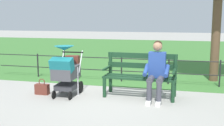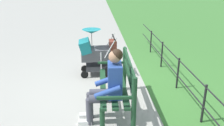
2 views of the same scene
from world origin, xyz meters
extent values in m
plane|color=#9E9B93|center=(0.00, 0.00, 0.00)|extent=(60.00, 60.00, 0.00)
cube|color=#3D7533|center=(0.00, -8.80, 0.00)|extent=(40.00, 16.00, 0.01)
cube|color=#193D23|center=(-0.74, -0.18, 0.45)|extent=(1.60, 0.14, 0.04)
cube|color=#193D23|center=(-0.73, 0.00, 0.45)|extent=(1.60, 0.14, 0.04)
cube|color=#193D23|center=(-0.73, 0.18, 0.45)|extent=(1.60, 0.14, 0.04)
cube|color=#193D23|center=(-0.74, -0.28, 0.67)|extent=(1.60, 0.08, 0.12)
cube|color=#193D23|center=(-0.74, -0.28, 0.90)|extent=(1.60, 0.08, 0.12)
cylinder|color=#193D23|center=(-1.47, 0.22, 0.23)|extent=(0.08, 0.08, 0.45)
cylinder|color=#193D23|center=(-1.49, -0.26, 0.47)|extent=(0.08, 0.08, 0.95)
cube|color=#193D23|center=(-1.48, 0.02, 0.63)|extent=(0.07, 0.56, 0.04)
cylinder|color=#193D23|center=(0.02, 0.18, 0.23)|extent=(0.08, 0.08, 0.45)
cylinder|color=#193D23|center=(0.01, -0.30, 0.47)|extent=(0.08, 0.08, 0.95)
cube|color=#193D23|center=(0.02, -0.02, 0.63)|extent=(0.07, 0.56, 0.04)
cylinder|color=#42424C|center=(-1.21, 0.22, 0.47)|extent=(0.15, 0.40, 0.14)
cylinder|color=#42424C|center=(-1.01, 0.22, 0.47)|extent=(0.15, 0.40, 0.14)
cylinder|color=#42424C|center=(-1.20, 0.42, 0.24)|extent=(0.11, 0.11, 0.47)
cylinder|color=#42424C|center=(-1.00, 0.42, 0.24)|extent=(0.11, 0.11, 0.47)
cube|color=silver|center=(-1.20, 0.50, 0.04)|extent=(0.11, 0.22, 0.07)
cube|color=silver|center=(-1.00, 0.50, 0.04)|extent=(0.11, 0.22, 0.07)
cube|color=#284793|center=(-1.11, 0.00, 0.75)|extent=(0.37, 0.23, 0.56)
cylinder|color=#284793|center=(-1.33, 0.13, 0.65)|extent=(0.10, 0.43, 0.23)
cylinder|color=#284793|center=(-0.89, 0.11, 0.65)|extent=(0.10, 0.43, 0.23)
sphere|color=#A37556|center=(-1.11, 0.00, 1.15)|extent=(0.20, 0.20, 0.20)
sphere|color=black|center=(-1.12, -0.03, 1.18)|extent=(0.19, 0.19, 0.19)
cylinder|color=black|center=(0.66, -0.03, 0.14)|extent=(0.04, 0.28, 0.28)
cylinder|color=black|center=(1.12, -0.01, 0.14)|extent=(0.04, 0.28, 0.28)
cylinder|color=black|center=(0.68, 0.58, 0.09)|extent=(0.04, 0.18, 0.18)
cylinder|color=black|center=(1.06, 0.59, 0.09)|extent=(0.04, 0.18, 0.18)
cube|color=#38383D|center=(0.88, 0.28, 0.22)|extent=(0.44, 0.53, 0.12)
cylinder|color=silver|center=(0.66, 0.17, 0.33)|extent=(0.03, 0.03, 0.65)
cylinder|color=silver|center=(1.12, 0.19, 0.33)|extent=(0.03, 0.03, 0.65)
cube|color=#47474C|center=(0.88, 0.30, 0.55)|extent=(0.48, 0.70, 0.28)
cube|color=#19727A|center=(0.87, 0.54, 0.75)|extent=(0.49, 0.32, 0.33)
cylinder|color=black|center=(0.90, -0.14, 0.95)|extent=(0.52, 0.05, 0.03)
cylinder|color=silver|center=(0.67, -0.05, 0.75)|extent=(0.04, 0.30, 0.49)
cylinder|color=silver|center=(1.13, -0.03, 0.75)|extent=(0.04, 0.30, 0.49)
cone|color=#19727A|center=(0.88, 0.38, 1.10)|extent=(0.46, 0.46, 0.10)
cylinder|color=black|center=(0.88, 0.38, 0.92)|extent=(0.01, 0.01, 0.30)
cube|color=brown|center=(0.90, -0.12, 0.73)|extent=(0.33, 0.17, 0.28)
cube|color=brown|center=(1.49, 0.32, 0.12)|extent=(0.32, 0.14, 0.24)
torus|color=brown|center=(1.49, 0.32, 0.29)|extent=(0.16, 0.02, 0.16)
cylinder|color=black|center=(-2.57, -1.46, 0.35)|extent=(0.04, 0.04, 0.70)
cylinder|color=black|center=(-1.29, -1.46, 0.35)|extent=(0.04, 0.04, 0.70)
cylinder|color=black|center=(0.00, -1.46, 0.35)|extent=(0.04, 0.04, 0.70)
cylinder|color=black|center=(1.29, -1.46, 0.35)|extent=(0.04, 0.04, 0.70)
cylinder|color=black|center=(2.57, -1.46, 0.35)|extent=(0.04, 0.04, 0.70)
cylinder|color=black|center=(0.00, -1.46, 0.65)|extent=(7.72, 0.02, 0.02)
cylinder|color=black|center=(0.00, -1.46, 0.30)|extent=(7.72, 0.02, 0.02)
cylinder|color=brown|center=(-2.50, -2.21, 1.35)|extent=(0.24, 0.24, 2.70)
camera|label=1|loc=(-1.68, 6.09, 1.75)|focal=45.37mm
camera|label=2|loc=(-4.57, 0.29, 2.34)|focal=37.95mm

